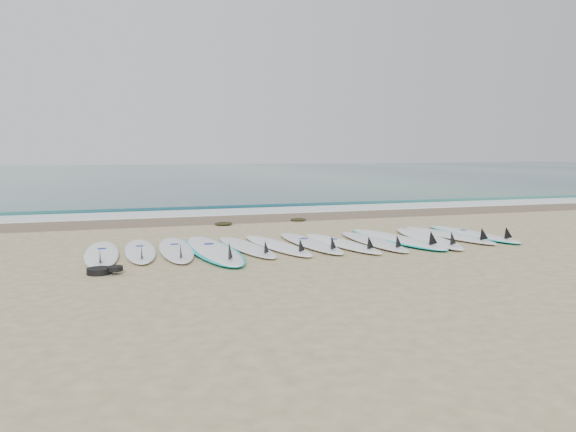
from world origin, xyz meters
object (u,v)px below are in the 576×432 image
object	(u,v)px
surfboard_6	(311,243)
surfboard_12	(473,234)
surfboard_0	(101,254)
leash_coil	(103,270)

from	to	relation	value
surfboard_6	surfboard_12	xyz separation A→B (m)	(3.31, 0.07, -0.01)
surfboard_0	surfboard_12	bearing A→B (deg)	1.21
surfboard_12	leash_coil	xyz separation A→B (m)	(-6.69, -1.31, 0.00)
surfboard_0	surfboard_12	size ratio (longest dim) A/B	0.98
surfboard_6	leash_coil	xyz separation A→B (m)	(-3.38, -1.24, -0.00)
surfboard_0	leash_coil	bearing A→B (deg)	-88.22
surfboard_6	surfboard_0	bearing A→B (deg)	176.14
surfboard_6	leash_coil	bearing A→B (deg)	-163.62
surfboard_6	surfboard_12	distance (m)	3.31
surfboard_0	surfboard_6	world-z (taller)	surfboard_0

